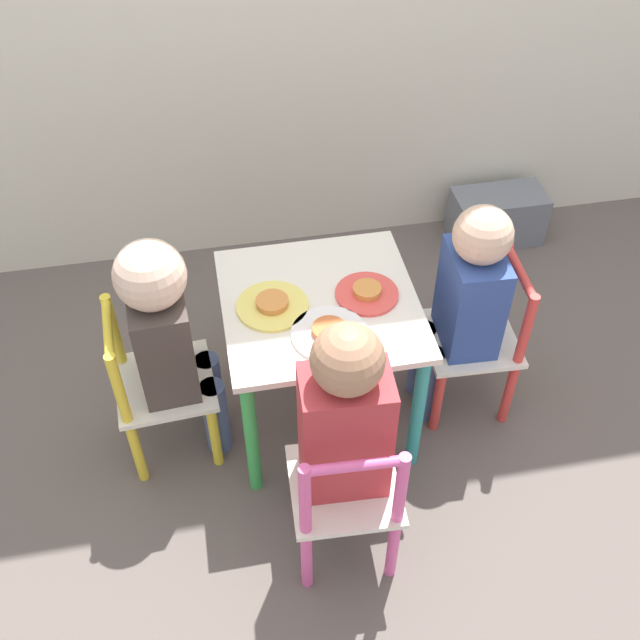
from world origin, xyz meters
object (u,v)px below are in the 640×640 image
object	(u,v)px
plate_front	(329,333)
chair_red	(477,340)
chair_yellow	(157,387)
chair_pink	(346,496)
storage_bin	(497,217)
plate_right	(367,293)
plate_left	(272,305)
child_right	(465,298)
child_left	(168,332)
kids_table	(320,323)
child_front	(344,425)

from	to	relation	value
plate_front	chair_red	bearing A→B (deg)	12.85
chair_yellow	plate_front	bearing A→B (deg)	-105.59
chair_pink	storage_bin	bearing A→B (deg)	-122.62
plate_right	chair_yellow	bearing A→B (deg)	-177.13
plate_left	storage_bin	bearing A→B (deg)	37.18
chair_pink	chair_yellow	distance (m)	0.61
chair_pink	chair_red	size ratio (longest dim) A/B	1.00
chair_red	child_right	xyz separation A→B (m)	(-0.06, 0.00, 0.18)
child_left	plate_right	world-z (taller)	child_left
plate_front	chair_yellow	bearing A→B (deg)	168.06
child_right	child_left	xyz separation A→B (m)	(-0.79, -0.01, 0.02)
child_left	chair_yellow	bearing A→B (deg)	90.00
chair_red	storage_bin	size ratio (longest dim) A/B	1.49
plate_front	storage_bin	size ratio (longest dim) A/B	0.57
child_right	kids_table	bearing A→B (deg)	-90.00
plate_left	child_front	bearing A→B (deg)	-75.16
plate_right	kids_table	bearing A→B (deg)	180.00
child_right	child_front	bearing A→B (deg)	-45.02
plate_left	plate_right	bearing A→B (deg)	-0.00
kids_table	plate_right	world-z (taller)	plate_right
child_left	storage_bin	bearing A→B (deg)	-62.30
chair_yellow	kids_table	bearing A→B (deg)	-90.00
child_front	plate_front	distance (m)	0.27
chair_red	storage_bin	distance (m)	0.83
kids_table	plate_front	distance (m)	0.15
child_right	plate_right	distance (m)	0.27
child_right	chair_red	bearing A→B (deg)	90.00
kids_table	child_right	xyz separation A→B (m)	(0.40, -0.02, 0.04)
plate_right	storage_bin	size ratio (longest dim) A/B	0.49
chair_red	child_left	bearing A→B (deg)	-87.05
child_left	plate_front	bearing A→B (deg)	-107.84
chair_yellow	plate_left	distance (m)	0.40
child_right	child_left	world-z (taller)	child_left
chair_pink	child_left	xyz separation A→B (m)	(-0.37, 0.43, 0.20)
plate_front	plate_right	world-z (taller)	same
kids_table	storage_bin	bearing A→B (deg)	41.22
chair_red	plate_left	size ratio (longest dim) A/B	2.68
chair_red	child_right	distance (m)	0.19
chair_red	plate_front	bearing A→B (deg)	-74.46
child_left	plate_left	bearing A→B (deg)	-88.32
plate_right	plate_left	distance (m)	0.25
chair_yellow	storage_bin	bearing A→B (deg)	-63.39
plate_right	child_front	bearing A→B (deg)	-110.20
kids_table	chair_yellow	distance (m)	0.48
kids_table	child_right	size ratio (longest dim) A/B	0.72
plate_left	storage_bin	distance (m)	1.23
child_front	child_right	size ratio (longest dim) A/B	1.07
chair_yellow	child_right	xyz separation A→B (m)	(0.85, 0.01, 0.18)
kids_table	storage_bin	distance (m)	1.11
child_front	storage_bin	size ratio (longest dim) A/B	2.25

